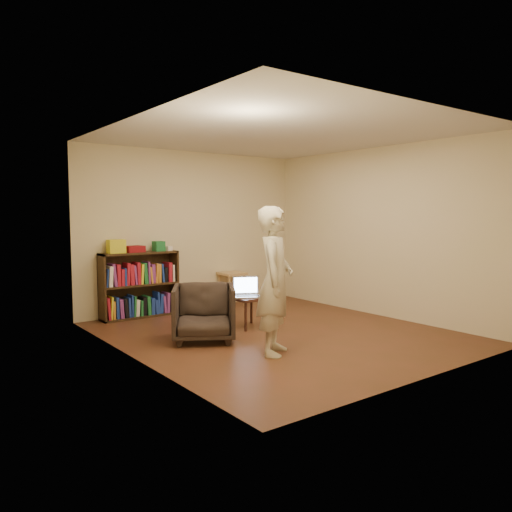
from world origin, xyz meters
TOP-DOWN VIEW (x-y plane):
  - floor at (0.00, 0.00)m, footprint 4.50×4.50m
  - ceiling at (0.00, 0.00)m, footprint 4.50×4.50m
  - wall_back at (0.00, 2.25)m, footprint 4.00×0.00m
  - wall_left at (-2.00, 0.00)m, footprint 0.00×4.50m
  - wall_right at (2.00, 0.00)m, footprint 0.00×4.50m
  - bookshelf at (-1.04, 2.09)m, footprint 1.20×0.30m
  - box_yellow at (-1.39, 2.09)m, footprint 0.25×0.19m
  - red_cloth at (-1.12, 2.10)m, footprint 0.32×0.26m
  - box_green at (-0.72, 2.06)m, footprint 0.16×0.16m
  - box_white at (-0.56, 2.06)m, footprint 0.11×0.11m
  - stool at (0.63, 2.03)m, footprint 0.40×0.40m
  - armchair at (-0.98, 0.28)m, footprint 1.05×1.05m
  - side_table at (-0.10, 0.53)m, footprint 0.42×0.42m
  - laptop at (-0.11, 0.57)m, footprint 0.45×0.41m
  - person at (-0.64, -0.71)m, footprint 0.72×0.70m

SIDE VIEW (x-z plane):
  - floor at x=0.00m, z-range 0.00..0.00m
  - armchair at x=-0.98m, z-range 0.00..0.70m
  - side_table at x=-0.10m, z-range 0.14..0.57m
  - bookshelf at x=-1.04m, z-range -0.06..0.94m
  - stool at x=0.63m, z-range 0.18..0.75m
  - laptop at x=-0.11m, z-range 0.35..0.63m
  - person at x=-0.64m, z-range 0.00..1.67m
  - box_white at x=-0.56m, z-range 1.00..1.07m
  - red_cloth at x=-1.12m, z-range 1.00..1.10m
  - box_green at x=-0.72m, z-range 1.00..1.15m
  - box_yellow at x=-1.39m, z-range 1.00..1.20m
  - wall_back at x=0.00m, z-range -0.70..3.30m
  - wall_left at x=-2.00m, z-range -0.95..3.55m
  - wall_right at x=2.00m, z-range -0.95..3.55m
  - ceiling at x=0.00m, z-range 2.60..2.60m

